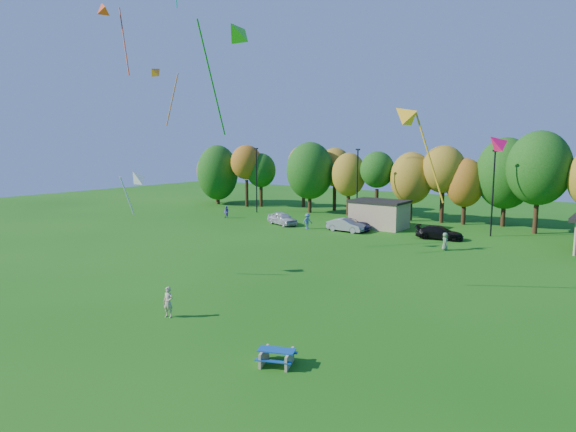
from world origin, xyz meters
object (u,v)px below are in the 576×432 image
Objects in this scene: car_c at (349,224)px; car_d at (439,233)px; kite_flyer at (168,302)px; car_a at (282,218)px; picnic_table at (277,356)px; car_b at (346,225)px.

car_c is 1.06× the size of car_d.
kite_flyer is 33.64m from car_a.
car_c is at bearing 85.96° from car_d.
car_d is (-4.61, 33.77, 0.28)m from picnic_table.
car_a is 18.73m from car_d.
picnic_table is 35.31m from car_b.
picnic_table is at bearing -124.42° from car_a.
car_b is (-14.62, 32.13, 0.31)m from picnic_table.
car_b is 0.93× the size of car_d.
car_c is (-0.05, 0.83, -0.03)m from car_b.
picnic_table is at bearing 179.15° from car_d.
car_b is (-5.85, 30.72, -0.16)m from kite_flyer.
car_c is at bearing -62.81° from car_a.
car_a is (-14.46, 30.38, -0.11)m from kite_flyer.
picnic_table is at bearing -162.29° from car_c.
car_b is at bearing 177.48° from car_c.
picnic_table is 36.08m from car_c.
car_c is at bearing 5.01° from car_b.
kite_flyer reaches higher than car_d.
kite_flyer is 0.37× the size of car_d.
car_d is (4.17, 32.36, -0.19)m from kite_flyer.
car_b reaches higher than car_c.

